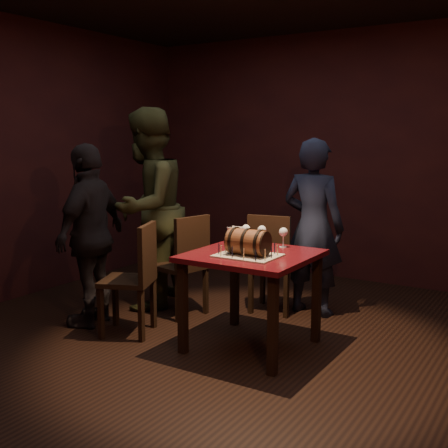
% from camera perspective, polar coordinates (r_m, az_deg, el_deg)
% --- Properties ---
extents(room_shell, '(5.04, 5.04, 2.80)m').
position_cam_1_polar(room_shell, '(4.28, 0.50, 5.79)').
color(room_shell, black).
rests_on(room_shell, ground).
extents(pub_table, '(0.90, 0.90, 0.75)m').
position_cam_1_polar(pub_table, '(4.32, 2.84, -4.40)').
color(pub_table, '#450B12').
rests_on(pub_table, ground).
extents(cake_board, '(0.45, 0.35, 0.01)m').
position_cam_1_polar(cake_board, '(4.17, 2.45, -3.23)').
color(cake_board, '#ABA08A').
rests_on(cake_board, pub_table).
extents(barrel_cake, '(0.36, 0.21, 0.21)m').
position_cam_1_polar(barrel_cake, '(4.15, 2.45, -1.85)').
color(barrel_cake, brown).
rests_on(barrel_cake, cake_board).
extents(birthday_candles, '(0.40, 0.30, 0.09)m').
position_cam_1_polar(birthday_candles, '(4.17, 2.45, -2.60)').
color(birthday_candles, '#E5CD89').
rests_on(birthday_candles, cake_board).
extents(wine_glass_left, '(0.07, 0.07, 0.16)m').
position_cam_1_polar(wine_glass_left, '(4.64, 2.25, -0.58)').
color(wine_glass_left, silver).
rests_on(wine_glass_left, pub_table).
extents(wine_glass_mid, '(0.07, 0.07, 0.16)m').
position_cam_1_polar(wine_glass_mid, '(4.60, 3.87, -0.69)').
color(wine_glass_mid, silver).
rests_on(wine_glass_mid, pub_table).
extents(wine_glass_right, '(0.07, 0.07, 0.16)m').
position_cam_1_polar(wine_glass_right, '(4.51, 6.05, -0.91)').
color(wine_glass_right, silver).
rests_on(wine_glass_right, pub_table).
extents(pint_of_ale, '(0.07, 0.07, 0.15)m').
position_cam_1_polar(pint_of_ale, '(4.49, 2.39, -1.51)').
color(pint_of_ale, silver).
rests_on(pint_of_ale, pub_table).
extents(menu_card, '(0.10, 0.05, 0.13)m').
position_cam_1_polar(menu_card, '(4.69, 1.10, -1.12)').
color(menu_card, white).
rests_on(menu_card, pub_table).
extents(chair_back, '(0.46, 0.46, 0.93)m').
position_cam_1_polar(chair_back, '(5.19, 4.88, -3.47)').
color(chair_back, black).
rests_on(chair_back, ground).
extents(chair_left_rear, '(0.47, 0.47, 0.93)m').
position_cam_1_polar(chair_left_rear, '(5.10, -3.97, -3.67)').
color(chair_left_rear, black).
rests_on(chair_left_rear, ground).
extents(chair_left_front, '(0.52, 0.52, 0.93)m').
position_cam_1_polar(chair_left_front, '(4.68, -8.91, -4.92)').
color(chair_left_front, black).
rests_on(chair_left_front, ground).
extents(person_back, '(0.61, 0.42, 1.62)m').
position_cam_1_polar(person_back, '(5.19, 9.03, -0.33)').
color(person_back, black).
rests_on(person_back, ground).
extents(person_left_rear, '(0.87, 1.03, 1.90)m').
position_cam_1_polar(person_left_rear, '(5.39, -7.81, 1.55)').
color(person_left_rear, '#39391C').
rests_on(person_left_rear, ground).
extents(person_left_front, '(0.57, 0.98, 1.58)m').
position_cam_1_polar(person_left_front, '(4.97, -13.35, -1.11)').
color(person_left_front, black).
rests_on(person_left_front, ground).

